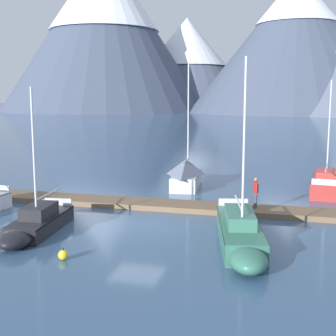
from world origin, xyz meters
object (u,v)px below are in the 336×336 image
sailboat_mid_dock_port (187,173)px  person_on_dock (256,191)px  sailboat_second_berth (36,223)px  mooring_buoy_channel_marker (63,255)px  sailboat_far_berth (326,182)px  sailboat_mid_dock_starboard (240,233)px

sailboat_mid_dock_port → person_on_dock: sailboat_mid_dock_port is taller
sailboat_second_berth → mooring_buoy_channel_marker: size_ratio=13.98×
person_on_dock → sailboat_far_berth: bearing=60.2°
sailboat_far_berth → mooring_buoy_channel_marker: 19.85m
sailboat_second_berth → sailboat_far_berth: size_ratio=0.91×
sailboat_second_berth → sailboat_mid_dock_starboard: size_ratio=0.85×
sailboat_second_berth → sailboat_far_berth: sailboat_far_berth is taller
sailboat_mid_dock_port → sailboat_second_berth: bearing=-108.4°
sailboat_mid_dock_port → sailboat_far_berth: (9.43, 0.84, -0.33)m
person_on_dock → mooring_buoy_channel_marker: 11.53m
sailboat_second_berth → sailboat_far_berth: bearing=45.0°
mooring_buoy_channel_marker → sailboat_mid_dock_starboard: bearing=27.7°
person_on_dock → sailboat_second_berth: bearing=-145.9°
sailboat_far_berth → sailboat_mid_dock_starboard: bearing=-108.2°
sailboat_second_berth → sailboat_mid_dock_port: bearing=71.6°
sailboat_mid_dock_starboard → person_on_dock: bearing=88.3°
sailboat_mid_dock_port → sailboat_mid_dock_starboard: bearing=-67.6°
sailboat_mid_dock_port → mooring_buoy_channel_marker: size_ratio=18.71×
sailboat_far_berth → person_on_dock: size_ratio=4.39×
mooring_buoy_channel_marker → sailboat_mid_dock_port: bearing=84.8°
person_on_dock → mooring_buoy_channel_marker: (-6.71, -9.32, -1.06)m
sailboat_mid_dock_starboard → mooring_buoy_channel_marker: bearing=-152.3°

